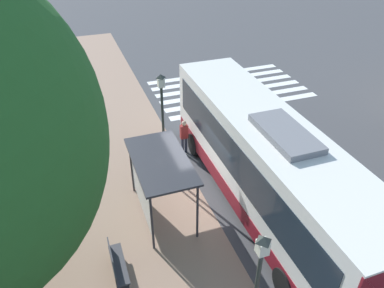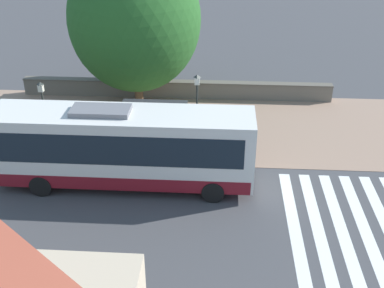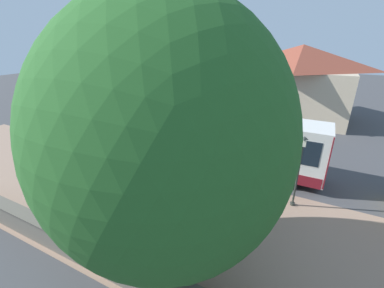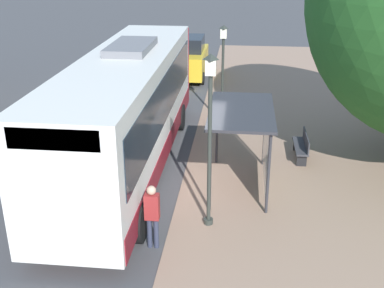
{
  "view_description": "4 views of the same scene",
  "coord_description": "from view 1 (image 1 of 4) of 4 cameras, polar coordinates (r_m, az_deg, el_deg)",
  "views": [
    {
      "loc": [
        -4.12,
        -10.42,
        9.75
      ],
      "look_at": [
        0.02,
        1.23,
        1.57
      ],
      "focal_mm": 35.0,
      "sensor_mm": 36.0,
      "label": 1
    },
    {
      "loc": [
        20.43,
        2.9,
        12.5
      ],
      "look_at": [
        -0.19,
        1.58,
        1.13
      ],
      "focal_mm": 45.0,
      "sensor_mm": 36.0,
      "label": 2
    },
    {
      "loc": [
        -13.38,
        -6.25,
        8.27
      ],
      "look_at": [
        -0.2,
        0.47,
        2.04
      ],
      "focal_mm": 24.0,
      "sensor_mm": 36.0,
      "label": 3
    },
    {
      "loc": [
        -1.71,
        12.47,
        6.71
      ],
      "look_at": [
        -0.32,
        -0.32,
        1.35
      ],
      "focal_mm": 45.0,
      "sensor_mm": 36.0,
      "label": 4
    }
  ],
  "objects": [
    {
      "name": "pedestrian",
      "position": [
        16.58,
        -1.22,
        1.46
      ],
      "size": [
        0.34,
        0.22,
        1.64
      ],
      "color": "#2D3347",
      "rests_on": "ground"
    },
    {
      "name": "bus",
      "position": [
        13.29,
        11.11,
        -2.97
      ],
      "size": [
        2.59,
        11.66,
        3.86
      ],
      "color": "silver",
      "rests_on": "ground"
    },
    {
      "name": "ground_plane",
      "position": [
        14.85,
        1.52,
        -7.55
      ],
      "size": [
        120.0,
        120.0,
        0.0
      ],
      "primitive_type": "plane",
      "color": "#424244",
      "rests_on": "ground"
    },
    {
      "name": "bus_shelter",
      "position": [
        12.78,
        -5.46,
        -3.89
      ],
      "size": [
        1.83,
        3.41,
        2.4
      ],
      "color": "#2D2D33",
      "rests_on": "ground"
    },
    {
      "name": "street_lamp_near",
      "position": [
        14.47,
        -4.48,
        3.92
      ],
      "size": [
        0.28,
        0.28,
        4.45
      ],
      "color": "#2D332D",
      "rests_on": "ground"
    },
    {
      "name": "street_lamp_far",
      "position": [
        9.27,
        9.85,
        -20.37
      ],
      "size": [
        0.28,
        0.28,
        3.91
      ],
      "color": "#2D332D",
      "rests_on": "ground"
    },
    {
      "name": "bench",
      "position": [
        12.09,
        -11.37,
        -17.52
      ],
      "size": [
        0.4,
        1.6,
        0.88
      ],
      "color": "#333338",
      "rests_on": "ground"
    },
    {
      "name": "sidewalk_plaza",
      "position": [
        14.27,
        -15.97,
        -11.21
      ],
      "size": [
        9.0,
        44.0,
        0.02
      ],
      "color": "#937560",
      "rests_on": "ground"
    },
    {
      "name": "crosswalk_stripes",
      "position": [
        23.13,
        5.68,
        8.4
      ],
      "size": [
        9.0,
        5.25,
        0.01
      ],
      "color": "silver",
      "rests_on": "ground"
    }
  ]
}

